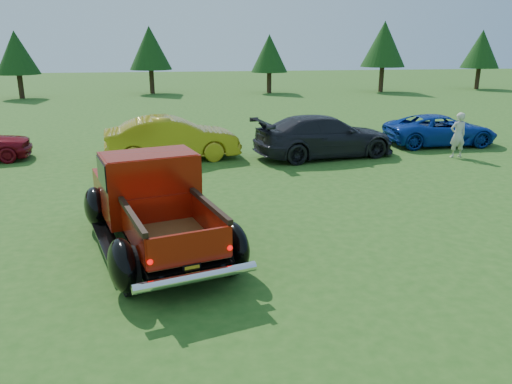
# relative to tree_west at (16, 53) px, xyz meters

# --- Properties ---
(ground) EXTENTS (120.00, 120.00, 0.00)m
(ground) POSITION_rel_tree_west_xyz_m (12.00, -29.00, -3.11)
(ground) COLOR #275317
(ground) RESTS_ON ground
(tree_west) EXTENTS (2.94, 2.94, 4.60)m
(tree_west) POSITION_rel_tree_west_xyz_m (0.00, 0.00, 0.00)
(tree_west) COLOR #332114
(tree_west) RESTS_ON ground
(tree_mid_left) EXTENTS (3.20, 3.20, 5.00)m
(tree_mid_left) POSITION_rel_tree_west_xyz_m (9.00, 2.00, 0.27)
(tree_mid_left) COLOR #332114
(tree_mid_left) RESTS_ON ground
(tree_mid_right) EXTENTS (2.82, 2.82, 4.40)m
(tree_mid_right) POSITION_rel_tree_west_xyz_m (18.00, 1.00, -0.14)
(tree_mid_right) COLOR #332114
(tree_mid_right) RESTS_ON ground
(tree_east) EXTENTS (3.46, 3.46, 5.40)m
(tree_east) POSITION_rel_tree_west_xyz_m (27.00, 0.50, 0.55)
(tree_east) COLOR #332114
(tree_east) RESTS_ON ground
(tree_far_east) EXTENTS (3.07, 3.07, 4.80)m
(tree_far_east) POSITION_rel_tree_west_xyz_m (36.00, 1.50, 0.14)
(tree_far_east) COLOR #332114
(tree_far_east) RESTS_ON ground
(pickup_truck) EXTENTS (3.35, 5.24, 1.83)m
(pickup_truck) POSITION_rel_tree_west_xyz_m (10.08, -28.42, -2.24)
(pickup_truck) COLOR black
(pickup_truck) RESTS_ON ground
(show_car_yellow) EXTENTS (4.61, 2.10, 1.47)m
(show_car_yellow) POSITION_rel_tree_west_xyz_m (10.50, -21.11, -2.38)
(show_car_yellow) COLOR #AB9416
(show_car_yellow) RESTS_ON ground
(show_car_grey) EXTENTS (5.22, 2.82, 1.44)m
(show_car_grey) POSITION_rel_tree_west_xyz_m (15.71, -21.45, -2.39)
(show_car_grey) COLOR black
(show_car_grey) RESTS_ON ground
(show_car_blue) EXTENTS (4.25, 1.99, 1.18)m
(show_car_blue) POSITION_rel_tree_west_xyz_m (20.75, -20.20, -2.52)
(show_car_blue) COLOR #0D3196
(show_car_blue) RESTS_ON ground
(spectator) EXTENTS (0.58, 0.39, 1.56)m
(spectator) POSITION_rel_tree_west_xyz_m (20.20, -22.33, -2.33)
(spectator) COLOR beige
(spectator) RESTS_ON ground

